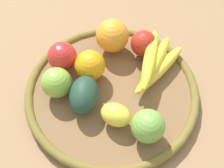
# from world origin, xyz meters

# --- Properties ---
(ground_plane) EXTENTS (2.40, 2.40, 0.00)m
(ground_plane) POSITION_xyz_m (0.00, 0.00, 0.00)
(ground_plane) COLOR #926E4C
(ground_plane) RESTS_ON ground
(basket) EXTENTS (0.42, 0.42, 0.03)m
(basket) POSITION_xyz_m (0.00, 0.00, 0.02)
(basket) COLOR brown
(basket) RESTS_ON ground_plane
(banana_bunch) EXTENTS (0.10, 0.19, 0.06)m
(banana_bunch) POSITION_xyz_m (-0.06, -0.10, 0.06)
(banana_bunch) COLOR yellow
(banana_bunch) RESTS_ON basket
(lemon_0) EXTENTS (0.07, 0.06, 0.05)m
(lemon_0) POSITION_xyz_m (-0.05, 0.07, 0.06)
(lemon_0) COLOR yellow
(lemon_0) RESTS_ON basket
(avocado) EXTENTS (0.10, 0.11, 0.06)m
(avocado) POSITION_xyz_m (0.03, 0.06, 0.06)
(avocado) COLOR #213E2E
(avocado) RESTS_ON basket
(apple_1) EXTENTS (0.09, 0.09, 0.07)m
(apple_1) POSITION_xyz_m (0.14, 0.00, 0.07)
(apple_1) COLOR red
(apple_1) RESTS_ON basket
(apple_3) EXTENTS (0.09, 0.09, 0.07)m
(apple_3) POSITION_xyz_m (-0.12, 0.06, 0.07)
(apple_3) COLOR #76A846
(apple_3) RESTS_ON basket
(apple_0) EXTENTS (0.10, 0.10, 0.07)m
(apple_0) POSITION_xyz_m (0.11, 0.07, 0.07)
(apple_0) COLOR #86B33F
(apple_0) RESTS_ON basket
(orange_1) EXTENTS (0.12, 0.12, 0.08)m
(orange_1) POSITION_xyz_m (0.07, -0.11, 0.07)
(orange_1) COLOR orange
(orange_1) RESTS_ON basket
(orange_0) EXTENTS (0.07, 0.07, 0.07)m
(orange_0) POSITION_xyz_m (0.07, -0.01, 0.07)
(orange_0) COLOR orange
(orange_0) RESTS_ON basket
(apple_2) EXTENTS (0.09, 0.09, 0.07)m
(apple_2) POSITION_xyz_m (-0.01, -0.14, 0.06)
(apple_2) COLOR red
(apple_2) RESTS_ON basket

